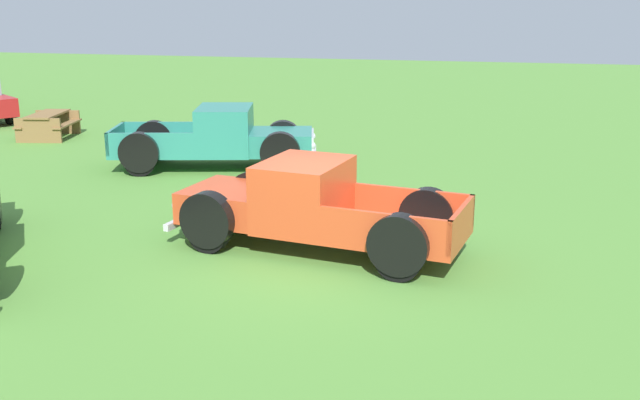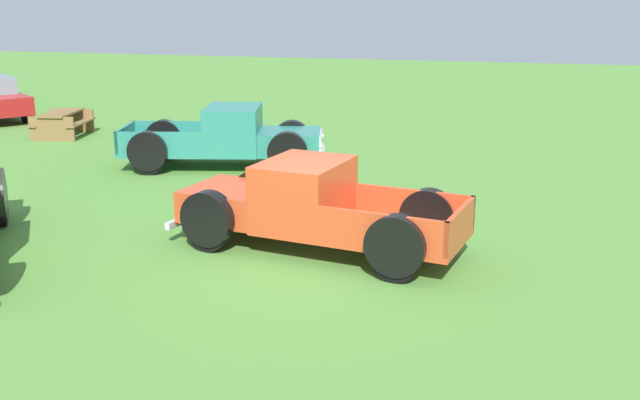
# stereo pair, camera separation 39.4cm
# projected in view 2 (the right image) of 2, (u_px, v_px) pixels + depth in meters

# --- Properties ---
(ground_plane) EXTENTS (80.00, 80.00, 0.00)m
(ground_plane) POSITION_uv_depth(u_px,v_px,m) (313.00, 256.00, 12.56)
(ground_plane) COLOR #548C38
(pickup_truck_foreground) EXTENTS (2.67, 5.31, 1.56)m
(pickup_truck_foreground) POSITION_uv_depth(u_px,v_px,m) (301.00, 206.00, 12.83)
(pickup_truck_foreground) COLOR #D14723
(pickup_truck_foreground) RESTS_ON ground_plane
(pickup_truck_behind_right) EXTENTS (3.05, 5.44, 1.58)m
(pickup_truck_behind_right) POSITION_uv_depth(u_px,v_px,m) (236.00, 139.00, 18.89)
(pickup_truck_behind_right) COLOR #2D8475
(pickup_truck_behind_right) RESTS_ON ground_plane
(picnic_table) EXTENTS (2.05, 1.80, 0.78)m
(picnic_table) POSITION_uv_depth(u_px,v_px,m) (62.00, 121.00, 23.13)
(picnic_table) COLOR olive
(picnic_table) RESTS_ON ground_plane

